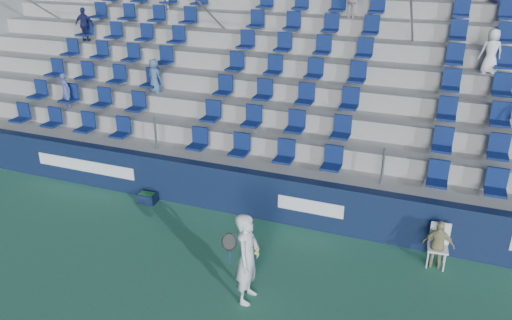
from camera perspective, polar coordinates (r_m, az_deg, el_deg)
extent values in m
plane|color=#327555|center=(10.36, -6.84, -14.40)|extent=(70.00, 70.00, 0.00)
cube|color=#101C3B|center=(12.44, -0.28, -3.90)|extent=(24.00, 0.30, 1.20)
cube|color=white|center=(14.72, -18.96, -0.65)|extent=(3.20, 0.02, 0.34)
cube|color=white|center=(11.90, 6.21, -5.33)|extent=(1.60, 0.02, 0.34)
cube|color=gray|center=(12.92, 0.65, -2.80)|extent=(24.00, 0.85, 1.20)
cube|color=gray|center=(13.54, 1.92, -0.36)|extent=(24.00, 0.85, 1.70)
cube|color=gray|center=(14.19, 3.07, 1.87)|extent=(24.00, 0.85, 2.20)
cube|color=gray|center=(14.86, 4.12, 3.90)|extent=(24.00, 0.85, 2.70)
cube|color=gray|center=(15.55, 5.08, 5.75)|extent=(24.00, 0.85, 3.20)
cube|color=gray|center=(16.26, 5.97, 7.44)|extent=(24.00, 0.85, 3.70)
cube|color=gray|center=(16.99, 6.79, 8.98)|extent=(24.00, 0.85, 4.20)
cube|color=gray|center=(17.73, 7.54, 10.40)|extent=(24.00, 0.85, 4.70)
cube|color=gray|center=(18.48, 8.24, 11.70)|extent=(24.00, 0.85, 5.20)
cube|color=gray|center=(19.04, 8.82, 13.55)|extent=(24.00, 0.50, 6.20)
cube|color=gray|center=(21.66, -27.11, 11.15)|extent=(0.30, 7.65, 5.20)
cube|color=navy|center=(12.53, 0.67, 1.09)|extent=(16.05, 0.50, 0.70)
cube|color=navy|center=(13.10, 1.99, 4.44)|extent=(16.05, 0.50, 0.70)
cube|color=navy|center=(13.71, 3.20, 7.50)|extent=(16.05, 0.50, 0.70)
cube|color=navy|center=(14.37, 4.32, 10.29)|extent=(16.05, 0.50, 0.70)
cube|color=navy|center=(15.07, 5.35, 12.82)|extent=(16.05, 0.50, 0.70)
cube|color=navy|center=(15.79, 6.31, 15.12)|extent=(16.05, 0.50, 0.70)
cube|color=navy|center=(16.54, 7.21, 17.22)|extent=(16.05, 0.50, 0.70)
cylinder|color=gray|center=(16.01, -5.33, 16.36)|extent=(0.06, 7.68, 4.55)
cylinder|color=gray|center=(14.42, 17.39, 14.63)|extent=(0.06, 7.68, 4.55)
cylinder|color=gray|center=(19.95, -23.90, 15.98)|extent=(0.06, 7.68, 4.55)
imported|color=beige|center=(16.25, 10.97, 17.56)|extent=(0.67, 0.38, 1.08)
imported|color=#3A5680|center=(15.31, -11.54, 9.40)|extent=(0.57, 0.46, 1.02)
imported|color=silver|center=(14.46, 25.30, 11.17)|extent=(0.65, 0.52, 1.15)
imported|color=#171B47|center=(18.62, -19.01, 14.43)|extent=(0.70, 0.39, 1.13)
imported|color=#3F4C8B|center=(16.34, -20.92, 7.47)|extent=(0.45, 0.36, 1.06)
imported|color=silver|center=(9.51, -0.99, -11.17)|extent=(0.48, 0.70, 1.86)
cylinder|color=navy|center=(9.31, -3.04, -10.88)|extent=(0.03, 0.03, 0.28)
torus|color=black|center=(9.15, -3.08, -9.34)|extent=(0.30, 0.17, 0.28)
plane|color=#262626|center=(9.15, -3.08, -9.34)|extent=(0.30, 0.16, 0.29)
sphere|color=#C5D631|center=(9.10, 0.00, -10.57)|extent=(0.07, 0.07, 0.07)
sphere|color=#C5D631|center=(9.13, 0.13, -10.22)|extent=(0.07, 0.07, 0.07)
cube|color=white|center=(11.35, 20.05, -9.45)|extent=(0.45, 0.45, 0.04)
cube|color=white|center=(11.39, 20.28, -7.84)|extent=(0.42, 0.08, 0.51)
cylinder|color=white|center=(11.32, 19.00, -10.73)|extent=(0.03, 0.03, 0.41)
cylinder|color=white|center=(11.33, 20.70, -10.97)|extent=(0.03, 0.03, 0.41)
cylinder|color=white|center=(11.60, 19.10, -9.84)|extent=(0.03, 0.03, 0.41)
cylinder|color=white|center=(11.62, 20.76, -10.07)|extent=(0.03, 0.03, 0.41)
imported|color=tan|center=(11.24, 20.12, -9.08)|extent=(0.65, 0.28, 1.10)
cube|color=#0F1A38|center=(13.56, -12.34, -4.27)|extent=(0.50, 0.35, 0.27)
cube|color=#1E662D|center=(13.53, -12.37, -4.03)|extent=(0.41, 0.25, 0.16)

